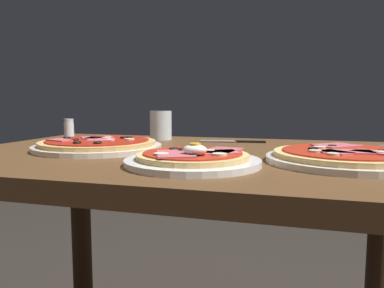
{
  "coord_description": "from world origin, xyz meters",
  "views": [
    {
      "loc": [
        0.26,
        -0.85,
        0.89
      ],
      "look_at": [
        0.04,
        -0.09,
        0.8
      ],
      "focal_mm": 35.04,
      "sensor_mm": 36.0,
      "label": 1
    }
  ],
  "objects": [
    {
      "name": "pizza_across_left",
      "position": [
        -0.23,
        -0.02,
        0.78
      ],
      "size": [
        0.32,
        0.32,
        0.03
      ],
      "color": "silver",
      "rests_on": "dining_table"
    },
    {
      "name": "dining_table",
      "position": [
        0.0,
        0.0,
        0.63
      ],
      "size": [
        1.12,
        0.74,
        0.77
      ],
      "color": "brown",
      "rests_on": "ground"
    },
    {
      "name": "pizza_across_right",
      "position": [
        0.35,
        -0.07,
        0.78
      ],
      "size": [
        0.31,
        0.31,
        0.03
      ],
      "color": "silver",
      "rests_on": "dining_table"
    },
    {
      "name": "knife",
      "position": [
        0.08,
        0.24,
        0.77
      ],
      "size": [
        0.2,
        0.04,
        0.01
      ],
      "color": "silver",
      "rests_on": "dining_table"
    },
    {
      "name": "salt_shaker",
      "position": [
        -0.43,
        0.16,
        0.8
      ],
      "size": [
        0.03,
        0.03,
        0.07
      ],
      "color": "white",
      "rests_on": "dining_table"
    },
    {
      "name": "water_glass_near",
      "position": [
        -0.16,
        0.26,
        0.81
      ],
      "size": [
        0.07,
        0.07,
        0.09
      ],
      "color": "silver",
      "rests_on": "dining_table"
    },
    {
      "name": "pizza_foreground",
      "position": [
        0.07,
        -0.18,
        0.78
      ],
      "size": [
        0.26,
        0.26,
        0.05
      ],
      "color": "white",
      "rests_on": "dining_table"
    },
    {
      "name": "fork",
      "position": [
        0.42,
        0.23,
        0.77
      ],
      "size": [
        0.16,
        0.03,
        0.0
      ],
      "color": "silver",
      "rests_on": "dining_table"
    }
  ]
}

